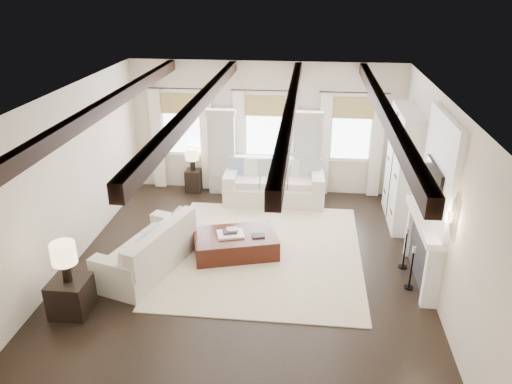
# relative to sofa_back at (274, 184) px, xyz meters

# --- Properties ---
(ground) EXTENTS (7.50, 7.50, 0.00)m
(ground) POSITION_rel_sofa_back_xyz_m (-0.28, -3.13, -0.41)
(ground) COLOR black
(ground) RESTS_ON ground
(room_shell) EXTENTS (6.54, 7.54, 3.22)m
(room_shell) POSITION_rel_sofa_back_xyz_m (0.47, -2.23, 1.48)
(room_shell) COLOR beige
(room_shell) RESTS_ON ground
(area_rug) EXTENTS (3.80, 4.25, 0.02)m
(area_rug) POSITION_rel_sofa_back_xyz_m (-0.03, -2.53, -0.40)
(area_rug) COLOR beige
(area_rug) RESTS_ON ground
(sofa_back) EXTENTS (2.38, 1.15, 1.00)m
(sofa_back) POSITION_rel_sofa_back_xyz_m (0.00, 0.00, 0.00)
(sofa_back) COLOR beige
(sofa_back) RESTS_ON ground
(sofa_left) EXTENTS (1.52, 2.29, 0.90)m
(sofa_left) POSITION_rel_sofa_back_xyz_m (-2.01, -3.35, -0.05)
(sofa_left) COLOR beige
(sofa_left) RESTS_ON ground
(ottoman) EXTENTS (1.79, 1.39, 0.41)m
(ottoman) POSITION_rel_sofa_back_xyz_m (-0.55, -2.62, -0.21)
(ottoman) COLOR black
(ottoman) RESTS_ON ground
(tray) EXTENTS (0.59, 0.51, 0.04)m
(tray) POSITION_rel_sofa_back_xyz_m (-0.64, -2.64, 0.02)
(tray) COLOR white
(tray) RESTS_ON ottoman
(book_lower) EXTENTS (0.31, 0.27, 0.04)m
(book_lower) POSITION_rel_sofa_back_xyz_m (-0.66, -2.61, 0.06)
(book_lower) COLOR #262628
(book_lower) RESTS_ON tray
(book_upper) EXTENTS (0.26, 0.23, 0.03)m
(book_upper) POSITION_rel_sofa_back_xyz_m (-0.61, -2.58, 0.10)
(book_upper) COLOR beige
(book_upper) RESTS_ON book_lower
(book_loose) EXTENTS (0.28, 0.24, 0.03)m
(book_loose) POSITION_rel_sofa_back_xyz_m (-0.10, -2.64, 0.02)
(book_loose) COLOR #262628
(book_loose) RESTS_ON ottoman
(side_table_front) EXTENTS (0.59, 0.59, 0.59)m
(side_table_front) POSITION_rel_sofa_back_xyz_m (-2.89, -4.72, -0.12)
(side_table_front) COLOR black
(side_table_front) RESTS_ON ground
(lamp_front) EXTENTS (0.39, 0.39, 0.67)m
(lamp_front) POSITION_rel_sofa_back_xyz_m (-2.89, -4.72, 0.63)
(lamp_front) COLOR black
(lamp_front) RESTS_ON side_table_front
(side_table_back) EXTENTS (0.37, 0.37, 0.56)m
(side_table_back) POSITION_rel_sofa_back_xyz_m (-2.05, 0.34, -0.13)
(side_table_back) COLOR black
(side_table_back) RESTS_ON ground
(lamp_back) EXTENTS (0.33, 0.33, 0.57)m
(lamp_back) POSITION_rel_sofa_back_xyz_m (-2.05, 0.34, 0.53)
(lamp_back) COLOR black
(lamp_back) RESTS_ON side_table_back
(candlestick_near) EXTENTS (0.17, 0.17, 0.82)m
(candlestick_near) POSITION_rel_sofa_back_xyz_m (2.62, -3.45, -0.07)
(candlestick_near) COLOR black
(candlestick_near) RESTS_ON ground
(candlestick_far) EXTENTS (0.17, 0.17, 0.83)m
(candlestick_far) POSITION_rel_sofa_back_xyz_m (2.62, -2.78, -0.07)
(candlestick_far) COLOR black
(candlestick_far) RESTS_ON ground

